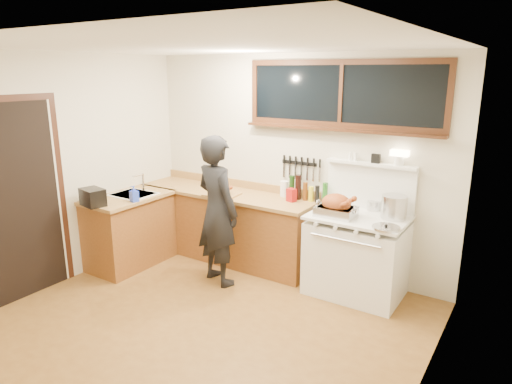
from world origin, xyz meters
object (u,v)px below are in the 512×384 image
Objects in this scene: cutting_board at (222,191)px; man at (217,211)px; vintage_stove at (357,253)px; roast_turkey at (337,207)px.

man is at bearing -58.95° from cutting_board.
cutting_board is (-0.27, 0.46, 0.09)m from man.
vintage_stove is 0.92× the size of man.
roast_turkey is at bearing 19.78° from man.
vintage_stove reaches higher than cutting_board.
man is 1.34m from roast_turkey.
roast_turkey is (-0.21, -0.14, 0.53)m from vintage_stove.
vintage_stove reaches higher than roast_turkey.
roast_turkey reaches higher than cutting_board.
man is (-1.46, -0.59, 0.39)m from vintage_stove.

